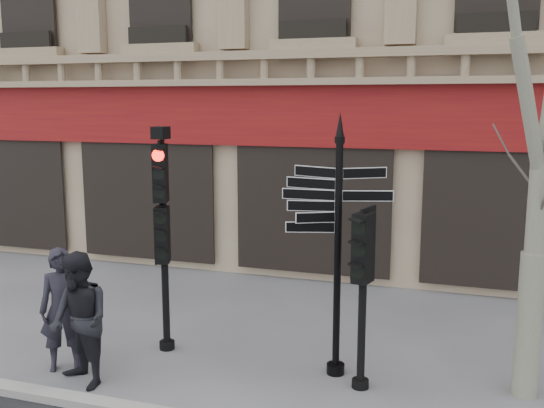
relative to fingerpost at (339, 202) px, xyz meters
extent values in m
plane|color=slate|center=(-1.45, -0.54, -2.53)|extent=(80.00, 80.00, 0.00)
cube|color=maroon|center=(-1.45, 4.34, 1.07)|extent=(28.00, 0.25, 1.30)
cube|color=#8A735A|center=(-1.45, 4.11, 2.04)|extent=(28.00, 0.35, 0.74)
cylinder|color=black|center=(0.00, 0.00, -0.86)|extent=(0.10, 0.10, 3.34)
cylinder|color=black|center=(0.00, 0.00, -2.45)|extent=(0.26, 0.26, 0.15)
cone|color=black|center=(0.00, 0.00, 1.07)|extent=(0.11, 0.11, 0.33)
cylinder|color=black|center=(-2.75, 0.05, -0.91)|extent=(0.11, 0.11, 3.24)
cylinder|color=black|center=(-2.75, 0.05, -2.46)|extent=(0.24, 0.24, 0.13)
cube|color=black|center=(-2.75, 0.05, -0.65)|extent=(0.45, 0.38, 0.88)
cube|color=black|center=(-2.75, 0.05, 0.30)|extent=(0.45, 0.38, 0.88)
sphere|color=#FF0C05|center=(-2.75, 0.05, 0.54)|extent=(0.19, 0.19, 0.19)
cube|color=black|center=(-2.75, 0.05, 0.91)|extent=(0.27, 0.31, 0.19)
cylinder|color=black|center=(0.42, -0.32, -1.30)|extent=(0.12, 0.12, 2.46)
cylinder|color=black|center=(0.42, -0.32, -2.46)|extent=(0.26, 0.26, 0.14)
cube|color=black|center=(0.42, -0.32, -0.54)|extent=(0.48, 0.39, 0.94)
cylinder|color=gray|center=(2.55, 0.11, -1.54)|extent=(0.32, 0.32, 1.97)
cylinder|color=gray|center=(2.55, 0.11, -0.02)|extent=(0.25, 0.25, 1.26)
imported|color=black|center=(-3.83, -1.05, -1.62)|extent=(0.80, 0.73, 1.82)
imported|color=black|center=(-3.27, -1.44, -1.58)|extent=(1.15, 1.06, 1.89)
camera|label=1|loc=(1.65, -8.14, 1.37)|focal=40.00mm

